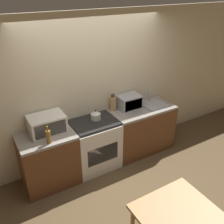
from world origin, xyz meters
TOP-DOWN VIEW (x-y plane):
  - ground_plane at (0.00, 0.00)m, footprint 16.00×16.00m
  - wall_back at (0.00, 0.98)m, footprint 10.00×0.06m
  - counter_left_run at (-1.00, 0.64)m, footprint 0.86×0.62m
  - counter_right_run at (0.82, 0.64)m, footprint 1.21×0.62m
  - stove_range at (-0.18, 0.64)m, footprint 0.78×0.62m
  - kettle at (-0.11, 0.70)m, footprint 0.17×0.17m
  - microwave at (-0.93, 0.73)m, footprint 0.54×0.39m
  - bottle at (-1.00, 0.42)m, footprint 0.07×0.07m
  - knife_block at (0.31, 0.85)m, footprint 0.10×0.08m
  - toaster_oven at (0.61, 0.77)m, footprint 0.41×0.31m
  - sink_basin at (1.09, 0.64)m, footprint 0.44×0.42m
  - dining_table at (-0.16, -1.33)m, footprint 0.86×0.74m

SIDE VIEW (x-z plane):
  - ground_plane at x=0.00m, z-range 0.00..0.00m
  - stove_range at x=-0.18m, z-range 0.00..0.90m
  - counter_left_run at x=-1.00m, z-range 0.00..0.90m
  - counter_right_run at x=0.82m, z-range 0.00..0.90m
  - dining_table at x=-0.16m, z-range 0.27..1.01m
  - sink_basin at x=1.09m, z-range 0.80..1.04m
  - kettle at x=-0.11m, z-range 0.89..1.07m
  - bottle at x=-1.00m, z-range 0.87..1.14m
  - toaster_oven at x=0.61m, z-range 0.90..1.14m
  - knife_block at x=0.31m, z-range 0.87..1.18m
  - microwave at x=-0.93m, z-range 0.90..1.17m
  - wall_back at x=0.00m, z-range 0.00..2.60m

